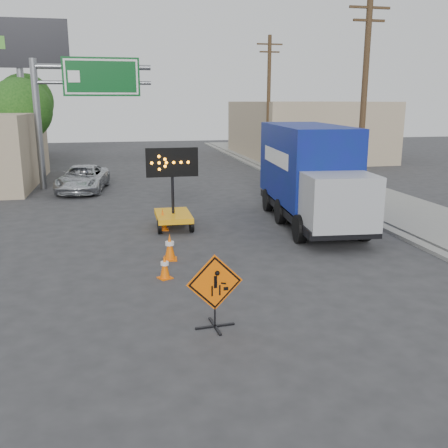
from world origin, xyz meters
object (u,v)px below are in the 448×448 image
object	(u,v)px
arrow_board	(173,211)
box_truck	(310,180)
pickup_truck	(83,179)
construction_sign	(215,289)

from	to	relation	value
arrow_board	box_truck	world-z (taller)	box_truck
pickup_truck	box_truck	world-z (taller)	box_truck
box_truck	construction_sign	bearing A→B (deg)	-117.81
construction_sign	box_truck	size ratio (longest dim) A/B	0.20
construction_sign	pickup_truck	bearing A→B (deg)	97.22
construction_sign	arrow_board	xyz separation A→B (m)	(0.08, 8.66, -0.18)
construction_sign	box_truck	xyz separation A→B (m)	(5.34, 8.35, 0.85)
pickup_truck	construction_sign	bearing A→B (deg)	-70.45
construction_sign	arrow_board	bearing A→B (deg)	84.67
construction_sign	pickup_truck	size ratio (longest dim) A/B	0.33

